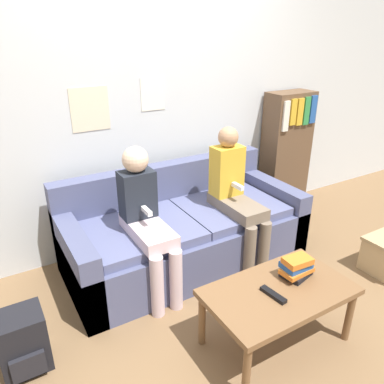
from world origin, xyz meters
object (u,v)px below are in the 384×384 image
Objects in this scene: couch at (184,232)px; coffee_table at (279,296)px; person_right at (236,193)px; backpack at (23,342)px; person_left at (146,216)px; tv_remote at (273,295)px; bookshelf at (286,152)px.

couch is 2.18× the size of coffee_table.
person_right is at bearing 69.66° from coffee_table.
person_right is 3.06× the size of backpack.
person_right is (0.32, 0.87, 0.26)m from coffee_table.
backpack is at bearing -161.84° from person_left.
person_left reaches higher than couch.
tv_remote reaches higher than backpack.
person_left is 0.97× the size of person_right.
person_left is 0.87× the size of bookshelf.
person_left is at bearing -179.91° from person_right.
person_right reaches higher than backpack.
coffee_table is at bearing -23.17° from backpack.
person_right reaches higher than couch.
coffee_table is at bearing -110.34° from person_right.
tv_remote is (-0.40, -0.90, -0.20)m from person_right.
couch is 1.07m from coffee_table.
person_right is at bearing -27.71° from couch.
person_right is at bearing 59.59° from tv_remote.
person_right is 1.00m from tv_remote.
person_left is at bearing -154.56° from couch.
tv_remote is at bearing -113.75° from person_right.
tv_remote is at bearing -134.90° from bookshelf.
coffee_table is 1.01m from person_left.
couch is at bearing 92.16° from coffee_table.
bookshelf reaches higher than coffee_table.
person_left reaches higher than coffee_table.
bookshelf is at bearing 27.39° from person_right.
couch is 5.27× the size of backpack.
person_right reaches higher than coffee_table.
couch is 1.72× the size of person_right.
couch is at bearing -166.13° from bookshelf.
backpack is at bearing -159.51° from couch.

